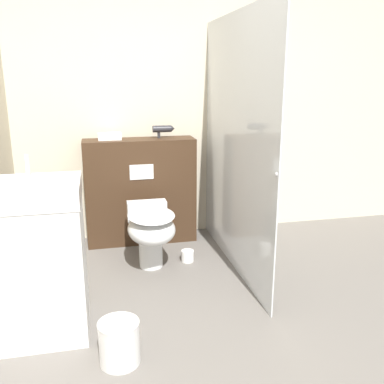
# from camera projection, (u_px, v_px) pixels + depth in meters

# --- Properties ---
(ground_plane) EXTENTS (12.00, 12.00, 0.00)m
(ground_plane) POSITION_uv_depth(u_px,v_px,m) (217.00, 360.00, 2.49)
(ground_plane) COLOR slate
(wall_back) EXTENTS (8.00, 0.06, 2.50)m
(wall_back) POSITION_uv_depth(u_px,v_px,m) (159.00, 112.00, 4.21)
(wall_back) COLOR beige
(wall_back) RESTS_ON ground_plane
(partition_panel) EXTENTS (1.05, 0.31, 1.02)m
(partition_panel) POSITION_uv_depth(u_px,v_px,m) (141.00, 191.00, 4.16)
(partition_panel) COLOR #3D2819
(partition_panel) RESTS_ON ground_plane
(shower_glass) EXTENTS (0.04, 1.79, 2.08)m
(shower_glass) POSITION_uv_depth(u_px,v_px,m) (235.00, 146.00, 3.49)
(shower_glass) COLOR silver
(shower_glass) RESTS_ON ground_plane
(toilet) EXTENTS (0.39, 0.64, 0.53)m
(toilet) POSITION_uv_depth(u_px,v_px,m) (151.00, 230.00, 3.58)
(toilet) COLOR white
(toilet) RESTS_ON ground_plane
(sink_vanity) EXTENTS (0.63, 0.51, 1.13)m
(sink_vanity) POSITION_uv_depth(u_px,v_px,m) (33.00, 260.00, 2.64)
(sink_vanity) COLOR white
(sink_vanity) RESTS_ON ground_plane
(hair_drier) EXTENTS (0.21, 0.07, 0.12)m
(hair_drier) POSITION_uv_depth(u_px,v_px,m) (163.00, 129.00, 4.07)
(hair_drier) COLOR #2D2D33
(hair_drier) RESTS_ON partition_panel
(folded_towel) EXTENTS (0.21, 0.13, 0.06)m
(folded_towel) POSITION_uv_depth(u_px,v_px,m) (110.00, 136.00, 3.98)
(folded_towel) COLOR white
(folded_towel) RESTS_ON partition_panel
(spare_toilet_roll) EXTENTS (0.11, 0.11, 0.10)m
(spare_toilet_roll) POSITION_uv_depth(u_px,v_px,m) (188.00, 256.00, 3.80)
(spare_toilet_roll) COLOR white
(spare_toilet_roll) RESTS_ON ground_plane
(waste_bin) EXTENTS (0.24, 0.24, 0.26)m
(waste_bin) POSITION_uv_depth(u_px,v_px,m) (119.00, 343.00, 2.44)
(waste_bin) COLOR silver
(waste_bin) RESTS_ON ground_plane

